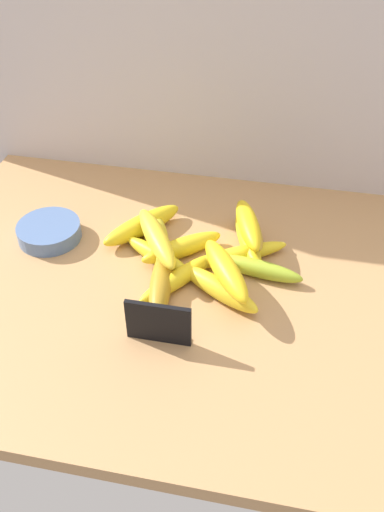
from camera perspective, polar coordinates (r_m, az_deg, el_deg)
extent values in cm
cube|color=tan|center=(104.03, -0.09, -3.75)|extent=(110.00, 76.00, 3.00)
cube|color=silver|center=(119.35, 3.85, 21.40)|extent=(130.00, 2.00, 70.00)
cube|color=black|center=(91.03, -3.51, -6.96)|extent=(11.00, 0.80, 8.40)
cube|color=olive|center=(94.45, -3.30, -8.20)|extent=(9.90, 1.20, 0.60)
cylinder|color=#5270A3|center=(116.65, -14.59, 2.49)|extent=(12.93, 12.93, 3.25)
ellipsoid|color=yellow|center=(102.36, -1.36, -2.20)|extent=(13.67, 17.22, 3.38)
ellipsoid|color=yellow|center=(99.83, 2.90, -3.43)|extent=(16.68, 11.91, 3.84)
ellipsoid|color=yellow|center=(114.18, -5.18, 3.23)|extent=(15.15, 17.70, 4.33)
ellipsoid|color=yellow|center=(110.59, 5.84, 1.43)|extent=(9.60, 18.88, 3.39)
ellipsoid|color=yellow|center=(107.61, 4.86, 0.15)|extent=(19.37, 12.92, 3.26)
ellipsoid|color=#A57B1E|center=(100.62, -3.24, -2.94)|extent=(6.64, 18.80, 4.03)
ellipsoid|color=gold|center=(110.35, -3.44, 1.64)|extent=(8.73, 16.41, 3.87)
ellipsoid|color=#9CB52B|center=(104.81, 6.75, -1.27)|extent=(18.09, 6.48, 3.44)
ellipsoid|color=yellow|center=(106.96, -3.49, -0.05)|extent=(16.17, 11.11, 3.30)
ellipsoid|color=yellow|center=(108.42, -1.04, 0.90)|extent=(15.95, 14.04, 3.91)
ellipsoid|color=yellow|center=(109.01, 5.86, 3.25)|extent=(8.81, 16.56, 4.04)
ellipsoid|color=yellow|center=(97.57, 3.53, -1.48)|extent=(12.51, 16.88, 4.24)
ellipsoid|color=gold|center=(109.02, 6.03, 3.09)|extent=(8.54, 15.33, 3.58)
ellipsoid|color=yellow|center=(105.62, -3.69, 1.90)|extent=(13.42, 18.21, 3.98)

